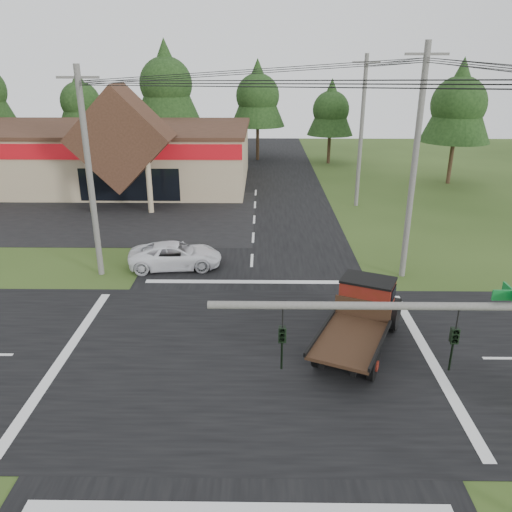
{
  "coord_description": "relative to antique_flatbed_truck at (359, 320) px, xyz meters",
  "views": [
    {
      "loc": [
        0.58,
        -16.4,
        10.48
      ],
      "look_at": [
        0.3,
        5.06,
        2.2
      ],
      "focal_mm": 35.0,
      "sensor_mm": 36.0,
      "label": 1
    }
  ],
  "objects": [
    {
      "name": "ground",
      "position": [
        -4.32,
        -0.69,
        -1.27
      ],
      "size": [
        120.0,
        120.0,
        0.0
      ],
      "primitive_type": "plane",
      "color": "#2C4217",
      "rests_on": "ground"
    },
    {
      "name": "road_ns",
      "position": [
        -4.32,
        -0.69,
        -1.26
      ],
      "size": [
        12.0,
        120.0,
        0.02
      ],
      "primitive_type": "cube",
      "color": "black",
      "rests_on": "ground"
    },
    {
      "name": "road_ew",
      "position": [
        -4.32,
        -0.69,
        -1.26
      ],
      "size": [
        120.0,
        12.0,
        0.02
      ],
      "primitive_type": "cube",
      "color": "black",
      "rests_on": "ground"
    },
    {
      "name": "parking_apron",
      "position": [
        -18.32,
        18.31,
        -1.26
      ],
      "size": [
        28.0,
        14.0,
        0.02
      ],
      "primitive_type": "cube",
      "color": "black",
      "rests_on": "ground"
    },
    {
      "name": "cvs_building",
      "position": [
        -20.03,
        28.88,
        1.5
      ],
      "size": [
        30.4,
        18.2,
        9.19
      ],
      "color": "tan",
      "rests_on": "ground"
    },
    {
      "name": "traffic_signal_mast",
      "position": [
        1.49,
        -8.19,
        3.15
      ],
      "size": [
        8.12,
        0.24,
        7.0
      ],
      "color": "#595651",
      "rests_on": "ground"
    },
    {
      "name": "utility_pole_nw",
      "position": [
        -12.32,
        7.31,
        4.11
      ],
      "size": [
        2.0,
        0.3,
        10.5
      ],
      "color": "#595651",
      "rests_on": "ground"
    },
    {
      "name": "utility_pole_ne",
      "position": [
        3.68,
        7.31,
        4.62
      ],
      "size": [
        2.0,
        0.3,
        11.5
      ],
      "color": "#595651",
      "rests_on": "ground"
    },
    {
      "name": "utility_pole_n",
      "position": [
        3.68,
        21.31,
        4.46
      ],
      "size": [
        2.0,
        0.3,
        11.2
      ],
      "color": "#595651",
      "rests_on": "ground"
    },
    {
      "name": "tree_row_b",
      "position": [
        -24.32,
        41.31,
        5.43
      ],
      "size": [
        5.6,
        5.6,
        10.1
      ],
      "color": "#332316",
      "rests_on": "ground"
    },
    {
      "name": "tree_row_c",
      "position": [
        -14.32,
        40.31,
        7.45
      ],
      "size": [
        7.28,
        7.28,
        13.13
      ],
      "color": "#332316",
      "rests_on": "ground"
    },
    {
      "name": "tree_row_d",
      "position": [
        -4.32,
        41.31,
        6.1
      ],
      "size": [
        6.16,
        6.16,
        11.11
      ],
      "color": "#332316",
      "rests_on": "ground"
    },
    {
      "name": "tree_row_e",
      "position": [
        3.68,
        39.31,
        4.76
      ],
      "size": [
        5.04,
        5.04,
        9.09
      ],
      "color": "#332316",
      "rests_on": "ground"
    },
    {
      "name": "tree_side_ne",
      "position": [
        13.68,
        29.31,
        6.1
      ],
      "size": [
        6.16,
        6.16,
        11.11
      ],
      "color": "#332316",
      "rests_on": "ground"
    },
    {
      "name": "antique_flatbed_truck",
      "position": [
        0.0,
        0.0,
        0.0
      ],
      "size": [
        4.61,
        6.51,
        2.55
      ],
      "primitive_type": null,
      "rotation": [
        0.0,
        0.0,
        -0.42
      ],
      "color": "#50190B",
      "rests_on": "ground"
    },
    {
      "name": "white_pickup",
      "position": [
        -8.48,
        8.32,
        -0.58
      ],
      "size": [
        5.23,
        2.86,
        1.39
      ],
      "primitive_type": "imported",
      "rotation": [
        0.0,
        0.0,
        1.69
      ],
      "color": "white",
      "rests_on": "ground"
    }
  ]
}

